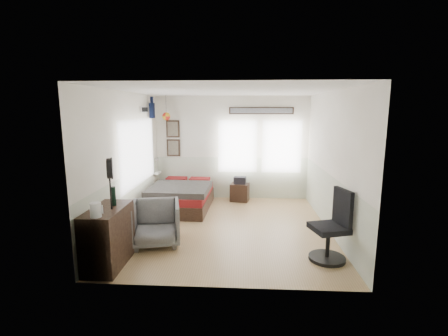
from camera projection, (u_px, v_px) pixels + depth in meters
The scene contains 12 objects.
ground_plane at pixel (228, 228), 6.57m from camera, with size 4.00×4.50×0.01m, color #AA8550.
room_shell at pixel (224, 147), 6.46m from camera, with size 4.02×4.52×2.71m.
wall_decor at pixel (188, 120), 8.17m from camera, with size 3.55×1.32×1.44m.
bed at pixel (182, 197), 7.77m from camera, with size 1.42×1.91×0.60m.
dresser at pixel (108, 237), 4.92m from camera, with size 0.48×1.00×0.90m, color black.
armchair at pixel (156, 223), 5.71m from camera, with size 0.82×0.84×0.77m, color gray.
nightstand at pixel (240, 192), 8.42m from camera, with size 0.46×0.37×0.46m, color black.
task_chair at pixel (332, 232), 5.08m from camera, with size 0.63×0.63×1.15m.
kettle at pixel (96, 210), 4.44m from camera, with size 0.18×0.15×0.20m.
bottle at pixel (113, 196), 4.97m from camera, with size 0.07×0.07×0.29m, color black.
stand_fan at pixel (110, 169), 4.69m from camera, with size 0.18×0.30×0.77m.
black_bag at pixel (240, 180), 8.36m from camera, with size 0.31×0.20×0.18m, color black.
Camera 1 is at (0.28, -6.24, 2.36)m, focal length 26.00 mm.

